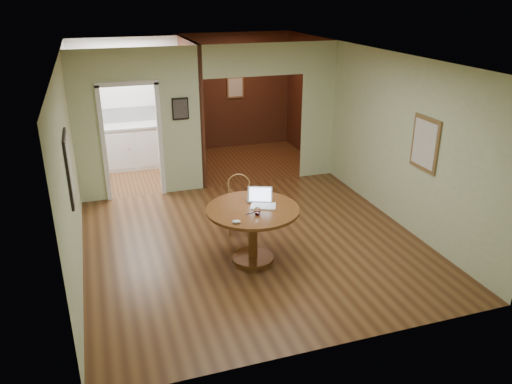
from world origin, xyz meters
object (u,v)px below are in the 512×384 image
object	(u,v)px
dining_table	(253,222)
closed_laptop	(260,202)
chair	(239,201)
open_laptop	(262,201)

from	to	relation	value
dining_table	closed_laptop	xyz separation A→B (m)	(0.15, 0.15, 0.22)
chair	closed_laptop	size ratio (longest dim) A/B	2.73
dining_table	chair	distance (m)	0.96
open_laptop	closed_laptop	distance (m)	0.10
dining_table	closed_laptop	bearing A→B (deg)	45.81
open_laptop	closed_laptop	xyz separation A→B (m)	(-0.00, 0.09, -0.05)
closed_laptop	chair	bearing A→B (deg)	102.30
dining_table	chair	xyz separation A→B (m)	(0.08, 0.96, -0.08)
closed_laptop	dining_table	bearing A→B (deg)	-127.19
chair	closed_laptop	bearing A→B (deg)	-65.83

